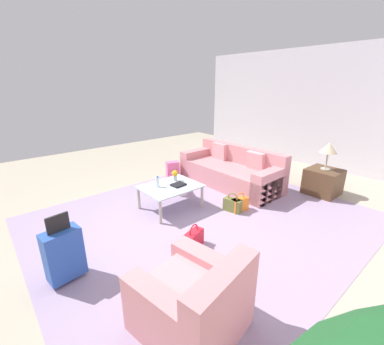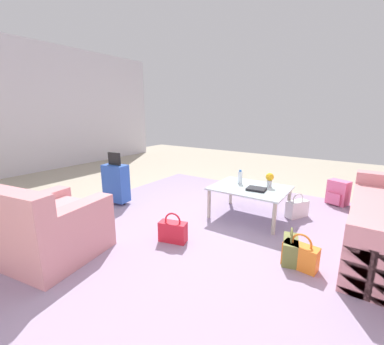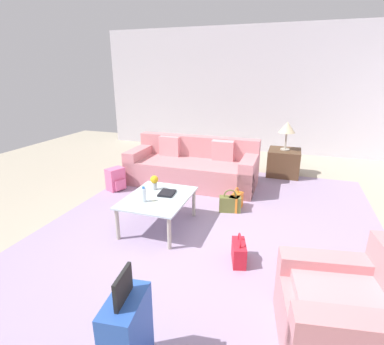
% 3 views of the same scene
% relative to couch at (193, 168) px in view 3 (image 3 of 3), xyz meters
% --- Properties ---
extents(ground_plane, '(12.00, 12.00, 0.00)m').
position_rel_couch_xyz_m(ground_plane, '(2.20, 0.60, -0.29)').
color(ground_plane, '#A89E89').
extents(wall_left, '(0.12, 8.00, 3.10)m').
position_rel_couch_xyz_m(wall_left, '(-2.86, 0.60, 1.26)').
color(wall_left, silver).
rests_on(wall_left, ground).
extents(area_rug, '(5.20, 4.40, 0.01)m').
position_rel_couch_xyz_m(area_rug, '(1.60, 0.80, -0.29)').
color(area_rug, '#9984A3').
rests_on(area_rug, ground).
extents(couch, '(0.97, 2.36, 0.84)m').
position_rel_couch_xyz_m(couch, '(0.00, 0.00, 0.00)').
color(couch, '#C67F84').
rests_on(couch, ground).
extents(armchair, '(0.98, 1.02, 0.81)m').
position_rel_couch_xyz_m(armchair, '(3.09, 2.26, -0.00)').
color(armchair, '#C67F84').
rests_on(armchair, ground).
extents(coffee_table, '(1.02, 0.80, 0.44)m').
position_rel_couch_xyz_m(coffee_table, '(1.80, 0.10, 0.10)').
color(coffee_table, silver).
rests_on(coffee_table, ground).
extents(water_bottle, '(0.06, 0.06, 0.20)m').
position_rel_couch_xyz_m(water_bottle, '(2.00, 0.00, 0.24)').
color(water_bottle, silver).
rests_on(water_bottle, coffee_table).
extents(coffee_table_book, '(0.26, 0.21, 0.03)m').
position_rel_couch_xyz_m(coffee_table_book, '(1.68, 0.18, 0.16)').
color(coffee_table_book, black).
rests_on(coffee_table_book, coffee_table).
extents(flower_vase, '(0.11, 0.11, 0.21)m').
position_rel_couch_xyz_m(flower_vase, '(1.58, -0.05, 0.27)').
color(flower_vase, '#B2B7BC').
rests_on(flower_vase, coffee_table).
extents(side_table, '(0.62, 0.62, 0.53)m').
position_rel_couch_xyz_m(side_table, '(-1.00, 1.60, -0.03)').
color(side_table, '#513823').
rests_on(side_table, ground).
extents(table_lamp, '(0.32, 0.32, 0.56)m').
position_rel_couch_xyz_m(table_lamp, '(-1.00, 1.60, 0.67)').
color(table_lamp, '#ADA899').
rests_on(table_lamp, side_table).
extents(suitcase_blue, '(0.42, 0.27, 0.85)m').
position_rel_couch_xyz_m(suitcase_blue, '(3.80, 0.80, 0.06)').
color(suitcase_blue, '#2851AD').
rests_on(suitcase_blue, ground).
extents(handbag_olive, '(0.21, 0.34, 0.36)m').
position_rel_couch_xyz_m(handbag_olive, '(1.03, 0.92, -0.17)').
color(handbag_olive, olive).
rests_on(handbag_olive, ground).
extents(handbag_white, '(0.28, 0.35, 0.36)m').
position_rel_couch_xyz_m(handbag_white, '(1.22, -0.28, -0.17)').
color(handbag_white, white).
rests_on(handbag_white, ground).
extents(handbag_orange, '(0.34, 0.18, 0.36)m').
position_rel_couch_xyz_m(handbag_orange, '(0.91, 0.99, -0.17)').
color(handbag_orange, orange).
rests_on(handbag_orange, ground).
extents(handbag_red, '(0.35, 0.22, 0.36)m').
position_rel_couch_xyz_m(handbag_red, '(2.25, 1.28, -0.17)').
color(handbag_red, red).
rests_on(handbag_red, ground).
extents(backpack_pink, '(0.35, 0.33, 0.40)m').
position_rel_couch_xyz_m(backpack_pink, '(0.80, -1.19, -0.10)').
color(backpack_pink, pink).
rests_on(backpack_pink, ground).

